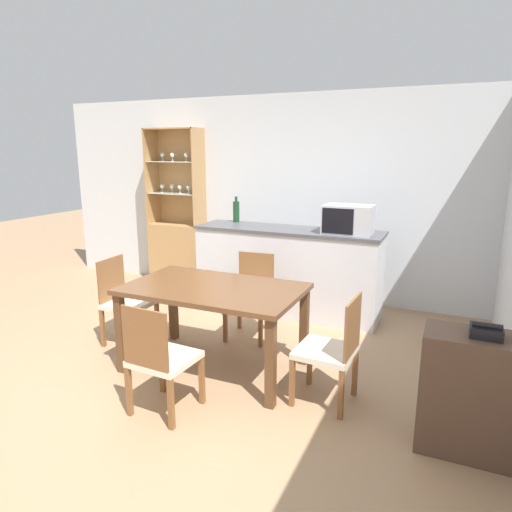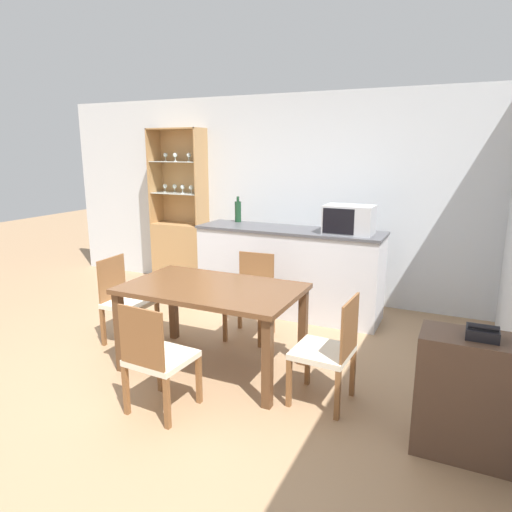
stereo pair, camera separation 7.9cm
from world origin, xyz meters
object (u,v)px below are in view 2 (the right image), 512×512
(display_cabinet, at_px, (181,240))
(dining_chair_head_near, at_px, (158,358))
(dining_chair_head_far, at_px, (251,296))
(dining_chair_side_left_far, at_px, (126,300))
(dining_chair_side_right_near, at_px, (328,351))
(microwave, at_px, (349,220))
(telephone, at_px, (483,333))
(dining_table, at_px, (212,297))
(side_cabinet, at_px, (466,395))
(wine_bottle, at_px, (238,211))

(display_cabinet, height_order, dining_chair_head_near, display_cabinet)
(dining_chair_head_far, xyz_separation_m, dining_chair_side_left_far, (-1.07, -0.64, 0.00))
(dining_chair_side_right_near, bearing_deg, microwave, 12.73)
(telephone, bearing_deg, dining_table, 170.03)
(dining_table, distance_m, dining_chair_head_near, 0.81)
(dining_chair_head_near, bearing_deg, dining_chair_side_left_far, 142.93)
(dining_chair_side_left_far, height_order, dining_chair_head_near, same)
(display_cabinet, xyz_separation_m, side_cabinet, (3.76, -2.44, -0.22))
(microwave, bearing_deg, dining_chair_head_near, -108.58)
(dining_chair_side_left_far, height_order, wine_bottle, wine_bottle)
(display_cabinet, xyz_separation_m, telephone, (3.81, -2.46, 0.20))
(dining_table, relative_size, dining_chair_head_near, 1.77)
(dining_chair_side_left_far, xyz_separation_m, wine_bottle, (0.41, 1.65, 0.71))
(dining_chair_head_far, xyz_separation_m, telephone, (2.06, -1.14, 0.40))
(display_cabinet, bearing_deg, dining_chair_head_far, -37.20)
(dining_table, bearing_deg, wine_bottle, 110.44)
(wine_bottle, bearing_deg, display_cabinet, 163.72)
(telephone, bearing_deg, display_cabinet, 147.12)
(dining_table, relative_size, telephone, 8.23)
(dining_table, relative_size, side_cabinet, 1.90)
(display_cabinet, relative_size, telephone, 11.85)
(telephone, bearing_deg, wine_bottle, 141.77)
(dining_chair_side_right_near, height_order, side_cabinet, dining_chair_side_right_near)
(display_cabinet, distance_m, dining_chair_head_far, 2.20)
(dining_chair_side_right_near, xyz_separation_m, side_cabinet, (0.94, -0.21, -0.03))
(dining_chair_head_far, distance_m, dining_chair_side_right_near, 1.41)
(dining_chair_side_left_far, distance_m, dining_chair_head_near, 1.40)
(dining_table, distance_m, wine_bottle, 1.96)
(dining_chair_head_far, distance_m, side_cabinet, 2.30)
(dining_chair_head_far, height_order, side_cabinet, dining_chair_head_far)
(display_cabinet, xyz_separation_m, wine_bottle, (1.09, -0.32, 0.51))
(dining_table, bearing_deg, dining_chair_head_far, 90.22)
(dining_chair_head_far, relative_size, dining_chair_head_near, 1.00)
(dining_table, bearing_deg, microwave, 63.34)
(wine_bottle, height_order, side_cabinet, wine_bottle)
(wine_bottle, bearing_deg, microwave, -9.13)
(dining_table, bearing_deg, dining_chair_side_right_near, -7.33)
(dining_chair_side_right_near, bearing_deg, dining_chair_head_far, 52.59)
(display_cabinet, height_order, wine_bottle, display_cabinet)
(dining_chair_side_right_near, distance_m, telephone, 1.09)
(dining_chair_side_left_far, relative_size, telephone, 4.65)
(dining_chair_head_near, height_order, microwave, microwave)
(dining_chair_side_right_near, bearing_deg, dining_chair_side_left_far, 85.69)
(dining_chair_side_right_near, distance_m, microwave, 1.86)
(display_cabinet, relative_size, wine_bottle, 6.84)
(microwave, bearing_deg, dining_chair_head_far, -135.17)
(dining_chair_head_near, height_order, side_cabinet, dining_chair_head_near)
(dining_chair_side_left_far, relative_size, side_cabinet, 1.07)
(dining_chair_side_right_near, relative_size, microwave, 1.65)
(dining_chair_side_right_near, xyz_separation_m, telephone, (0.99, -0.22, 0.40))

